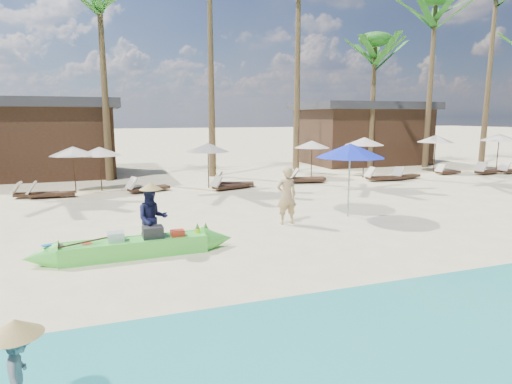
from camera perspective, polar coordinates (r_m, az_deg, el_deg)
name	(u,v)px	position (r m, az deg, el deg)	size (l,w,h in m)	color
ground	(263,255)	(10.51, 0.98, -8.35)	(240.00, 240.00, 0.00)	#FCEABA
wet_sand_strip	(392,366)	(6.48, 17.70, -21.19)	(240.00, 4.50, 0.01)	tan
green_canoe	(135,247)	(10.76, -15.79, -7.01)	(5.43, 0.82, 0.69)	#4DDB42
tourist	(287,196)	(13.26, 4.10, -0.51)	(0.65, 0.43, 1.79)	tan
vendor_green	(152,219)	(10.97, -13.68, -3.50)	(0.78, 0.61, 1.60)	#15163A
vendor_yellow	(20,370)	(5.54, -29.00, -20.08)	(0.60, 0.34, 0.93)	gray
blue_umbrella	(350,150)	(14.41, 12.44, 5.43)	(2.28, 2.28, 2.46)	#99999E
resort_parasol_4	(73,151)	(20.16, -23.21, 5.04)	(1.99, 1.99, 2.05)	#3A2117
lounger_4_left	(33,193)	(19.97, -27.61, -0.11)	(1.80, 0.71, 0.60)	#3A2117
lounger_4_right	(49,193)	(19.60, -25.91, -0.12)	(1.83, 0.59, 0.62)	#3A2117
resort_parasol_5	(99,151)	(20.38, -20.15, 5.13)	(1.93, 1.93, 1.99)	#3A2117
lounger_5_left	(146,187)	(19.59, -14.45, 0.60)	(1.99, 1.19, 0.65)	#3A2117
resort_parasol_6	(208,147)	(19.99, -6.42, 5.93)	(2.06, 2.06, 2.12)	#3A2117
lounger_6_left	(228,185)	(19.65, -3.73, 0.88)	(1.86, 1.04, 0.60)	#3A2117
lounger_6_right	(232,183)	(20.44, -3.19, 1.27)	(1.96, 1.12, 0.64)	#3A2117
resort_parasol_7	(312,144)	(23.70, 7.46, 6.32)	(1.96, 1.96, 2.02)	#3A2117
lounger_7_left	(302,179)	(21.71, 6.22, 1.76)	(2.01, 0.95, 0.66)	#3A2117
lounger_7_right	(307,177)	(22.36, 6.77, 1.94)	(1.84, 0.93, 0.60)	#3A2117
resort_parasol_8	(364,141)	(24.11, 14.26, 6.57)	(2.15, 2.15, 2.21)	#3A2117
lounger_8_left	(382,177)	(23.25, 16.40, 1.96)	(1.99, 0.82, 0.66)	#3A2117
resort_parasol_9	(436,139)	(27.95, 22.86, 6.56)	(2.16, 2.16, 2.23)	#3A2117
lounger_9_left	(405,175)	(24.30, 19.27, 2.10)	(1.88, 1.04, 0.61)	#3A2117
lounger_9_right	(447,171)	(27.18, 24.11, 2.53)	(1.66, 0.67, 0.55)	#3A2117
resort_parasol_10	(499,137)	(30.45, 29.69, 6.35)	(2.22, 2.22, 2.29)	#3A2117
lounger_10_left	(487,171)	(28.29, 28.48, 2.52)	(2.02, 0.91, 0.66)	#3A2117
lounger_10_right	(510,170)	(29.36, 30.81, 2.53)	(1.90, 0.81, 0.62)	#3A2117
palm_3	(100,8)	(24.21, -20.12, 21.99)	(2.08, 2.08, 10.52)	brown
palm_6	(375,56)	(29.16, 15.55, 17.02)	(2.08, 2.08, 8.51)	brown
palm_7	(434,25)	(31.06, 22.69, 19.81)	(2.08, 2.08, 11.08)	brown
palm_8	(495,10)	(34.12, 29.27, 20.40)	(2.08, 2.08, 12.70)	brown
pavilion_west	(19,137)	(27.26, -29.10, 6.40)	(10.80, 6.60, 4.30)	#3A2117
pavilion_east	(361,132)	(32.06, 13.81, 7.73)	(8.80, 6.60, 4.30)	#3A2117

